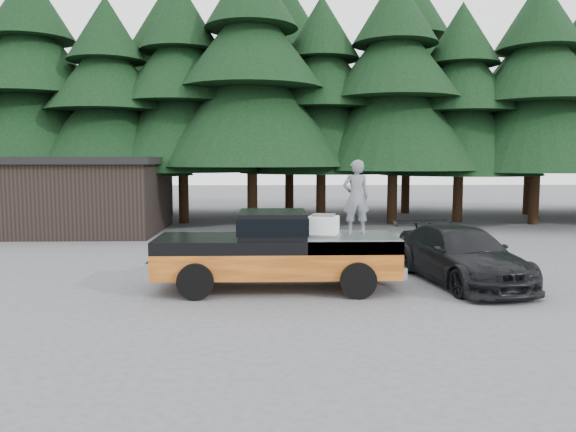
{
  "coord_description": "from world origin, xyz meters",
  "views": [
    {
      "loc": [
        -0.11,
        -12.93,
        3.14
      ],
      "look_at": [
        0.29,
        0.0,
        1.86
      ],
      "focal_mm": 35.0,
      "sensor_mm": 36.0,
      "label": 1
    }
  ],
  "objects_px": {
    "man_on_bed": "(356,197)",
    "pickup_truck": "(277,262)",
    "parked_car": "(461,255)",
    "utility_building": "(69,194)",
    "air_compressor": "(323,227)"
  },
  "relations": [
    {
      "from": "man_on_bed",
      "to": "utility_building",
      "type": "relative_size",
      "value": 0.22
    },
    {
      "from": "pickup_truck",
      "to": "man_on_bed",
      "type": "distance_m",
      "value": 2.53
    },
    {
      "from": "air_compressor",
      "to": "parked_car",
      "type": "xyz_separation_m",
      "value": [
        3.64,
        0.83,
        -0.85
      ]
    },
    {
      "from": "air_compressor",
      "to": "man_on_bed",
      "type": "xyz_separation_m",
      "value": [
        0.84,
        0.4,
        0.68
      ]
    },
    {
      "from": "air_compressor",
      "to": "parked_car",
      "type": "relative_size",
      "value": 0.14
    },
    {
      "from": "pickup_truck",
      "to": "utility_building",
      "type": "xyz_separation_m",
      "value": [
        -9.03,
        11.4,
        1.0
      ]
    },
    {
      "from": "pickup_truck",
      "to": "parked_car",
      "type": "distance_m",
      "value": 4.8
    },
    {
      "from": "pickup_truck",
      "to": "utility_building",
      "type": "height_order",
      "value": "utility_building"
    },
    {
      "from": "parked_car",
      "to": "utility_building",
      "type": "height_order",
      "value": "utility_building"
    },
    {
      "from": "man_on_bed",
      "to": "utility_building",
      "type": "height_order",
      "value": "utility_building"
    },
    {
      "from": "air_compressor",
      "to": "man_on_bed",
      "type": "height_order",
      "value": "man_on_bed"
    },
    {
      "from": "parked_car",
      "to": "utility_building",
      "type": "bearing_deg",
      "value": 132.25
    },
    {
      "from": "air_compressor",
      "to": "utility_building",
      "type": "distance_m",
      "value": 15.42
    },
    {
      "from": "air_compressor",
      "to": "man_on_bed",
      "type": "bearing_deg",
      "value": 40.83
    },
    {
      "from": "man_on_bed",
      "to": "pickup_truck",
      "type": "bearing_deg",
      "value": -0.37
    }
  ]
}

